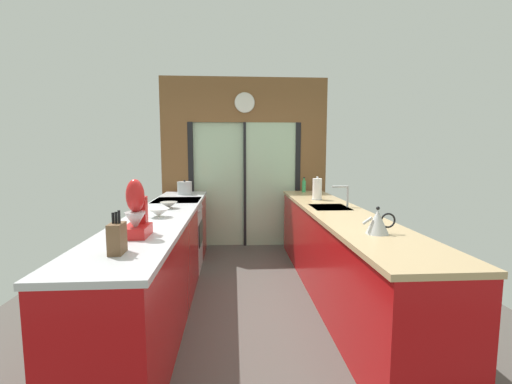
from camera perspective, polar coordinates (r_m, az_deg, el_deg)
name	(u,v)px	position (r m, az deg, el deg)	size (l,w,h in m)	color
ground_plane	(250,287)	(4.15, -0.92, -15.28)	(5.04, 7.60, 0.02)	#4C4742
back_wall_unit	(245,152)	(5.65, -1.86, 6.50)	(2.64, 0.12, 2.70)	brown
left_counter_run	(160,261)	(3.61, -15.39, -10.86)	(0.62, 3.80, 0.92)	#AD0C0F
right_counter_run	(337,253)	(3.86, 13.10, -9.68)	(0.62, 3.80, 0.92)	#AD0C0F
sink_faucet	(345,192)	(4.02, 14.29, -0.07)	(0.19, 0.02, 0.24)	#B7BABC
oven_range	(178,235)	(4.68, -12.60, -6.91)	(0.60, 0.60, 0.92)	#B7BABC
mixing_bowl_near	(159,213)	(3.42, -15.58, -3.25)	(0.20, 0.20, 0.08)	silver
mixing_bowl_far	(169,205)	(3.92, -14.05, -2.06)	(0.19, 0.19, 0.07)	gray
knife_block	(117,238)	(2.28, -21.74, -6.98)	(0.08, 0.14, 0.27)	brown
stand_mixer	(136,215)	(2.68, -18.94, -3.50)	(0.17, 0.27, 0.42)	red
stock_pot	(185,188)	(5.15, -11.57, 0.64)	(0.21, 0.21, 0.21)	#B7BABC
kettle	(378,222)	(2.78, 19.25, -4.61)	(0.26, 0.17, 0.21)	#B7BABC
soap_bottle	(304,186)	(5.38, 7.83, 0.99)	(0.06, 0.06, 0.23)	#339E56
paper_towel_roll	(317,189)	(4.56, 9.95, 0.46)	(0.14, 0.14, 0.30)	#B7BABC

